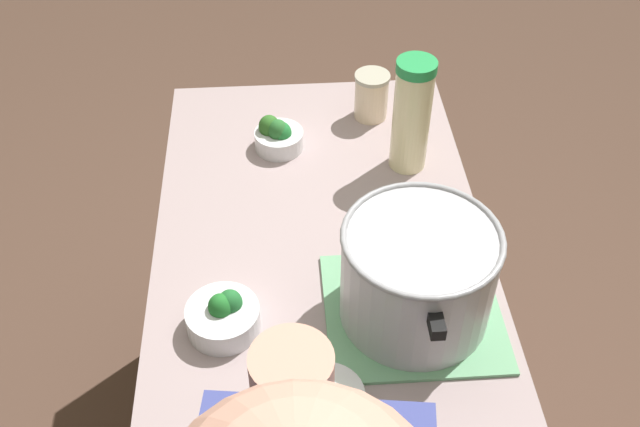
# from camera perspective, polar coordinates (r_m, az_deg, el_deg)

# --- Properties ---
(counter_slab) EXTENTS (1.11, 0.69, 0.91)m
(counter_slab) POSITION_cam_1_polar(r_m,az_deg,el_deg) (1.91, 0.00, -11.02)
(counter_slab) COLOR #A38D8E
(counter_slab) RESTS_ON ground_plane
(dish_cloth) EXTENTS (0.31, 0.33, 0.01)m
(dish_cloth) POSITION_cam_1_polar(r_m,az_deg,el_deg) (1.43, 7.11, -7.50)
(dish_cloth) COLOR #70AF7F
(dish_cloth) RESTS_ON counter_slab
(cooking_pot) EXTENTS (0.35, 0.28, 0.20)m
(cooking_pot) POSITION_cam_1_polar(r_m,az_deg,el_deg) (1.34, 7.51, -4.59)
(cooking_pot) COLOR #B7B7BC
(cooking_pot) RESTS_ON dish_cloth
(lemonade_pitcher) EXTENTS (0.09, 0.09, 0.27)m
(lemonade_pitcher) POSITION_cam_1_polar(r_m,az_deg,el_deg) (1.66, 7.04, 7.50)
(lemonade_pitcher) COLOR beige
(lemonade_pitcher) RESTS_ON counter_slab
(mason_jar) EXTENTS (0.09, 0.09, 0.12)m
(mason_jar) POSITION_cam_1_polar(r_m,az_deg,el_deg) (1.85, 3.96, 9.01)
(mason_jar) COLOR beige
(mason_jar) RESTS_ON counter_slab
(broccoli_bowl_front) EXTENTS (0.12, 0.12, 0.08)m
(broccoli_bowl_front) POSITION_cam_1_polar(r_m,az_deg,el_deg) (1.76, -3.25, 5.97)
(broccoli_bowl_front) COLOR silver
(broccoli_bowl_front) RESTS_ON counter_slab
(broccoli_bowl_center) EXTENTS (0.14, 0.14, 0.08)m
(broccoli_bowl_center) POSITION_cam_1_polar(r_m,az_deg,el_deg) (1.39, -7.40, -7.79)
(broccoli_bowl_center) COLOR silver
(broccoli_bowl_center) RESTS_ON counter_slab
(broccoli_bowl_back) EXTENTS (0.13, 0.13, 0.08)m
(broccoli_bowl_back) POSITION_cam_1_polar(r_m,az_deg,el_deg) (1.27, 0.56, -14.34)
(broccoli_bowl_back) COLOR silver
(broccoli_bowl_back) RESTS_ON counter_slab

